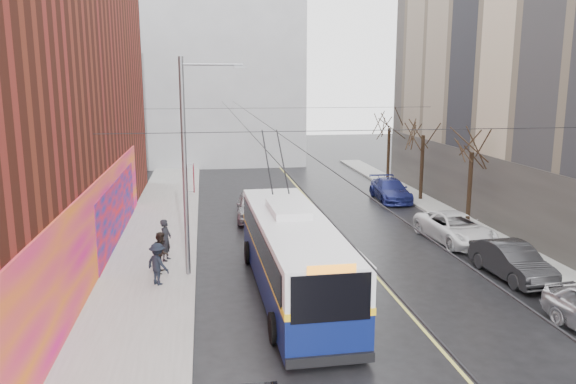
# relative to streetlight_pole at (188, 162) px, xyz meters

# --- Properties ---
(sidewalk_left) EXTENTS (4.00, 60.00, 0.15)m
(sidewalk_left) POSITION_rel_streetlight_pole_xyz_m (-1.86, 2.00, -4.77)
(sidewalk_left) COLOR gray
(sidewalk_left) RESTS_ON ground
(sidewalk_right) EXTENTS (2.00, 60.00, 0.15)m
(sidewalk_right) POSITION_rel_streetlight_pole_xyz_m (15.14, 2.00, -4.77)
(sidewalk_right) COLOR gray
(sidewalk_right) RESTS_ON ground
(lane_line) EXTENTS (0.12, 50.00, 0.01)m
(lane_line) POSITION_rel_streetlight_pole_xyz_m (7.64, 4.00, -4.84)
(lane_line) COLOR #BFB74C
(lane_line) RESTS_ON ground
(building_far) EXTENTS (20.50, 12.10, 18.00)m
(building_far) POSITION_rel_streetlight_pole_xyz_m (0.14, 34.99, 4.17)
(building_far) COLOR gray
(building_far) RESTS_ON ground
(streetlight_pole) EXTENTS (2.65, 0.60, 9.00)m
(streetlight_pole) POSITION_rel_streetlight_pole_xyz_m (0.00, 0.00, 0.00)
(streetlight_pole) COLOR slate
(streetlight_pole) RESTS_ON ground
(catenary_wires) EXTENTS (18.00, 60.00, 0.22)m
(catenary_wires) POSITION_rel_streetlight_pole_xyz_m (3.60, 4.77, 1.40)
(catenary_wires) COLOR black
(tree_near) EXTENTS (3.20, 3.20, 6.40)m
(tree_near) POSITION_rel_streetlight_pole_xyz_m (15.14, 6.00, 0.13)
(tree_near) COLOR black
(tree_near) RESTS_ON ground
(tree_mid) EXTENTS (3.20, 3.20, 6.68)m
(tree_mid) POSITION_rel_streetlight_pole_xyz_m (15.14, 13.00, 0.41)
(tree_mid) COLOR black
(tree_mid) RESTS_ON ground
(tree_far) EXTENTS (3.20, 3.20, 6.57)m
(tree_far) POSITION_rel_streetlight_pole_xyz_m (15.14, 20.00, 0.30)
(tree_far) COLOR black
(tree_far) RESTS_ON ground
(pigeons_flying) EXTENTS (1.72, 2.72, 2.64)m
(pigeons_flying) POSITION_rel_streetlight_pole_xyz_m (3.18, 0.28, 2.04)
(pigeons_flying) COLOR slate
(trolleybus) EXTENTS (3.09, 12.31, 5.79)m
(trolleybus) POSITION_rel_streetlight_pole_xyz_m (3.86, -2.45, -3.24)
(trolleybus) COLOR #091347
(trolleybus) RESTS_ON ground
(parked_car_b) EXTENTS (1.80, 4.53, 1.47)m
(parked_car_b) POSITION_rel_streetlight_pole_xyz_m (13.14, -2.09, -4.11)
(parked_car_b) COLOR #27272A
(parked_car_b) RESTS_ON ground
(parked_car_c) EXTENTS (2.90, 5.46, 1.46)m
(parked_car_c) POSITION_rel_streetlight_pole_xyz_m (13.14, 3.27, -4.12)
(parked_car_c) COLOR white
(parked_car_c) RESTS_ON ground
(parked_car_d) EXTENTS (2.26, 5.11, 1.46)m
(parked_car_d) POSITION_rel_streetlight_pole_xyz_m (13.14, 13.44, -4.12)
(parked_car_d) COLOR navy
(parked_car_d) RESTS_ON ground
(following_car) EXTENTS (2.21, 4.91, 1.64)m
(following_car) POSITION_rel_streetlight_pole_xyz_m (3.40, 9.62, -4.03)
(following_car) COLOR #A3A4A8
(following_car) RESTS_ON ground
(pedestrian_a) EXTENTS (0.65, 0.79, 1.88)m
(pedestrian_a) POSITION_rel_streetlight_pole_xyz_m (-1.17, 1.97, -3.76)
(pedestrian_a) COLOR black
(pedestrian_a) RESTS_ON sidewalk_left
(pedestrian_b) EXTENTS (0.78, 0.94, 1.75)m
(pedestrian_b) POSITION_rel_streetlight_pole_xyz_m (-1.26, 0.35, -3.82)
(pedestrian_b) COLOR black
(pedestrian_b) RESTS_ON sidewalk_left
(pedestrian_c) EXTENTS (1.23, 1.21, 1.69)m
(pedestrian_c) POSITION_rel_streetlight_pole_xyz_m (-1.30, -1.08, -3.85)
(pedestrian_c) COLOR black
(pedestrian_c) RESTS_ON sidewalk_left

